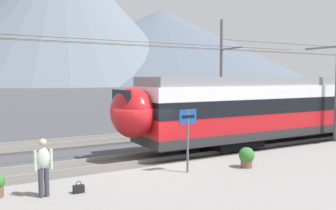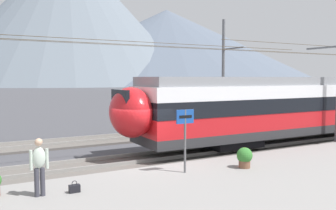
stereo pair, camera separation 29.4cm
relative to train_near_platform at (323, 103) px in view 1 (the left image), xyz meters
name	(u,v)px [view 1 (the left image)]	position (x,y,z in m)	size (l,w,h in m)	color
ground_plane	(145,169)	(-12.80, -1.27, -2.23)	(400.00, 400.00, 0.00)	#424247
platform_slab	(224,202)	(-12.80, -6.47, -2.03)	(120.00, 8.25, 0.39)	gray
track_near	(133,161)	(-12.80, 0.00, -2.16)	(120.00, 3.00, 0.28)	#5B5651
track_far	(92,141)	(-12.80, 5.99, -2.16)	(120.00, 3.00, 0.28)	#5B5651
train_near_platform	(323,103)	(0.00, 0.00, 0.00)	(27.19, 3.02, 4.27)	#2D2D30
catenary_mast_mid	(335,73)	(-1.50, -1.87, 1.85)	(45.30, 2.32, 7.86)	slate
catenary_mast_far_side	(223,71)	(-1.48, 8.07, 2.13)	(45.30, 2.55, 8.39)	slate
platform_sign	(188,127)	(-12.31, -3.78, -0.16)	(0.70, 0.08, 2.28)	#59595B
passenger_walking	(43,164)	(-17.34, -3.99, -0.89)	(0.53, 0.22, 1.69)	#383842
handbag_beside_passenger	(79,189)	(-16.38, -4.13, -1.72)	(0.32, 0.18, 0.36)	black
potted_plant_by_shelter	(247,156)	(-9.97, -4.28, -1.40)	(0.60, 0.60, 0.78)	brown
mountain_central_peak	(62,14)	(30.05, 194.92, 38.03)	(146.06, 146.06, 80.50)	slate
mountain_right_ridge	(161,47)	(98.22, 202.49, 22.79)	(204.82, 204.82, 50.02)	#515B6B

